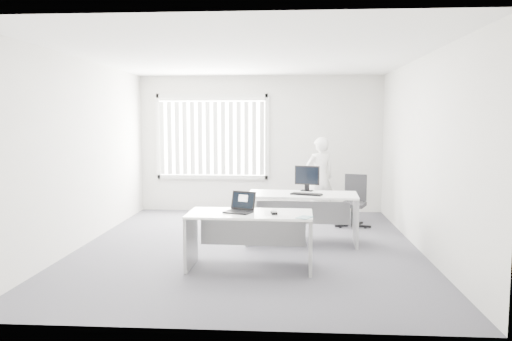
# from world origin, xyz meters

# --- Properties ---
(ground) EXTENTS (6.00, 6.00, 0.00)m
(ground) POSITION_xyz_m (0.00, 0.00, 0.00)
(ground) COLOR #57565E
(ground) RESTS_ON ground
(wall_back) EXTENTS (5.00, 0.02, 2.80)m
(wall_back) POSITION_xyz_m (0.00, 3.00, 1.40)
(wall_back) COLOR silver
(wall_back) RESTS_ON ground
(wall_front) EXTENTS (5.00, 0.02, 2.80)m
(wall_front) POSITION_xyz_m (0.00, -3.00, 1.40)
(wall_front) COLOR silver
(wall_front) RESTS_ON ground
(wall_left) EXTENTS (0.02, 6.00, 2.80)m
(wall_left) POSITION_xyz_m (-2.50, 0.00, 1.40)
(wall_left) COLOR silver
(wall_left) RESTS_ON ground
(wall_right) EXTENTS (0.02, 6.00, 2.80)m
(wall_right) POSITION_xyz_m (2.50, 0.00, 1.40)
(wall_right) COLOR silver
(wall_right) RESTS_ON ground
(ceiling) EXTENTS (5.00, 6.00, 0.02)m
(ceiling) POSITION_xyz_m (0.00, 0.00, 2.80)
(ceiling) COLOR white
(ceiling) RESTS_ON wall_back
(window) EXTENTS (2.32, 0.06, 1.76)m
(window) POSITION_xyz_m (-1.00, 2.96, 1.55)
(window) COLOR silver
(window) RESTS_ON wall_back
(blinds) EXTENTS (2.20, 0.10, 1.50)m
(blinds) POSITION_xyz_m (-1.00, 2.90, 1.52)
(blinds) COLOR white
(blinds) RESTS_ON wall_back
(desk_near) EXTENTS (1.59, 0.78, 0.72)m
(desk_near) POSITION_xyz_m (0.11, -1.08, 0.52)
(desk_near) COLOR white
(desk_near) RESTS_ON ground
(desk_far) EXTENTS (1.72, 0.88, 0.77)m
(desk_far) POSITION_xyz_m (0.80, 0.32, 0.55)
(desk_far) COLOR white
(desk_far) RESTS_ON ground
(office_chair) EXTENTS (0.68, 0.68, 0.93)m
(office_chair) POSITION_xyz_m (1.74, 1.53, 0.29)
(office_chair) COLOR black
(office_chair) RESTS_ON ground
(person) EXTENTS (0.67, 0.56, 1.57)m
(person) POSITION_xyz_m (1.19, 2.37, 0.78)
(person) COLOR white
(person) RESTS_ON ground
(laptop) EXTENTS (0.42, 0.40, 0.26)m
(laptop) POSITION_xyz_m (-0.04, -1.10, 0.85)
(laptop) COLOR black
(laptop) RESTS_ON desk_near
(paper_sheet) EXTENTS (0.36, 0.28, 0.00)m
(paper_sheet) POSITION_xyz_m (0.46, -1.12, 0.72)
(paper_sheet) COLOR white
(paper_sheet) RESTS_ON desk_near
(mouse) EXTENTS (0.09, 0.13, 0.05)m
(mouse) POSITION_xyz_m (0.41, -1.18, 0.74)
(mouse) COLOR silver
(mouse) RESTS_ON paper_sheet
(booklet) EXTENTS (0.22, 0.24, 0.01)m
(booklet) POSITION_xyz_m (0.78, -1.37, 0.72)
(booklet) COLOR silver
(booklet) RESTS_ON desk_near
(keyboard) EXTENTS (0.50, 0.31, 0.02)m
(keyboard) POSITION_xyz_m (0.86, 0.18, 0.78)
(keyboard) COLOR black
(keyboard) RESTS_ON desk_far
(monitor) EXTENTS (0.42, 0.24, 0.40)m
(monitor) POSITION_xyz_m (0.88, 0.61, 0.97)
(monitor) COLOR black
(monitor) RESTS_ON desk_far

